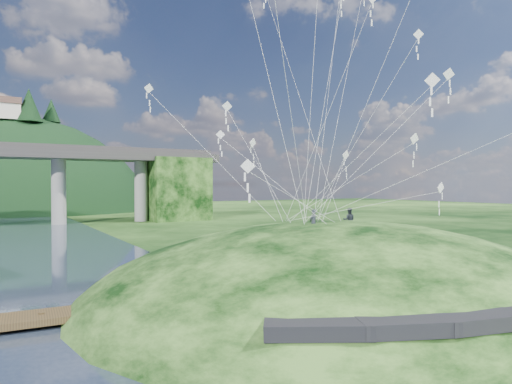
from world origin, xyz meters
TOP-DOWN VIEW (x-y plane):
  - ground at (0.00, 0.00)m, footprint 320.00×320.00m
  - grass_hill at (8.00, 2.00)m, footprint 36.00×32.00m
  - footpath at (7.46, -9.74)m, footprint 22.29×5.84m
  - wooden_dock at (-9.99, 4.74)m, footprint 14.91×3.29m
  - kite_flyers at (9.24, 3.31)m, footprint 5.41×2.31m
  - kite_swarm at (9.00, 2.84)m, footprint 21.21×17.59m

SIDE VIEW (x-z plane):
  - grass_hill at x=8.00m, z-range -8.00..5.00m
  - ground at x=0.00m, z-range 0.00..0.00m
  - wooden_dock at x=-9.99m, z-range -0.06..0.99m
  - footpath at x=7.46m, z-range 1.67..2.50m
  - kite_flyers at x=9.24m, z-range 4.86..6.79m
  - kite_swarm at x=9.00m, z-range 6.69..27.37m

